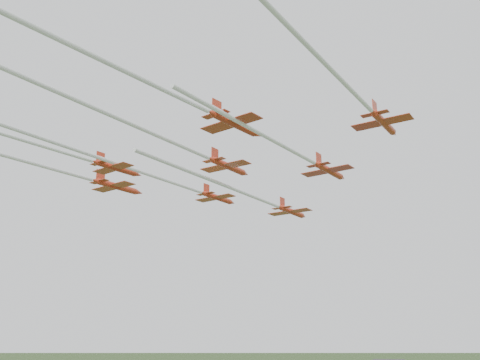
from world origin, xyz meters
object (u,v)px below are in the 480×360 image
(jet_lead, at_px, (262,200))
(jet_row4_left, at_px, (59,151))
(jet_row2_left, at_px, (151,175))
(jet_row4_right, at_px, (182,98))
(jet_row2_right, at_px, (302,156))
(jet_row3_mid, at_px, (173,142))
(jet_row3_left, at_px, (72,174))
(jet_row3_right, at_px, (345,84))

(jet_lead, bearing_deg, jet_row4_left, -110.37)
(jet_row2_left, bearing_deg, jet_row4_right, -38.69)
(jet_row2_right, xyz_separation_m, jet_row3_mid, (-17.00, -10.37, 0.35))
(jet_lead, distance_m, jet_row4_right, 40.13)
(jet_row2_right, distance_m, jet_row4_right, 25.66)
(jet_row3_mid, distance_m, jet_row4_left, 17.12)
(jet_row2_right, bearing_deg, jet_lead, 141.77)
(jet_row2_right, distance_m, jet_row3_left, 41.93)
(jet_lead, bearing_deg, jet_row3_right, -44.91)
(jet_row3_left, relative_size, jet_row4_left, 1.08)
(jet_lead, relative_size, jet_row2_left, 0.77)
(jet_row4_right, bearing_deg, jet_row3_mid, 139.53)
(jet_row3_left, height_order, jet_row4_right, jet_row3_left)
(jet_row3_left, xyz_separation_m, jet_row4_right, (31.77, -25.37, -1.07))
(jet_row3_left, distance_m, jet_row4_left, 17.31)
(jet_row3_mid, height_order, jet_row4_right, jet_row3_mid)
(jet_row4_left, bearing_deg, jet_row2_right, 43.73)
(jet_row4_left, xyz_separation_m, jet_row4_right, (23.73, -10.14, 0.64))
(jet_row3_right, bearing_deg, jet_row3_left, 172.51)
(jet_row3_right, bearing_deg, jet_lead, 133.65)
(jet_row3_right, distance_m, jet_row4_left, 43.03)
(jet_row3_mid, relative_size, jet_row4_left, 1.24)
(jet_row3_left, bearing_deg, jet_row2_right, 18.53)
(jet_lead, distance_m, jet_row2_right, 19.64)
(jet_lead, height_order, jet_row3_mid, jet_row3_mid)
(jet_row3_left, xyz_separation_m, jet_row4_left, (8.04, -15.23, -1.71))
(jet_row2_right, bearing_deg, jet_row2_left, -165.32)
(jet_row3_left, relative_size, jet_row3_right, 0.89)
(jet_lead, bearing_deg, jet_row3_mid, -86.02)
(jet_row4_left, bearing_deg, jet_row2_left, 86.37)
(jet_row3_mid, distance_m, jet_row3_right, 27.49)
(jet_row3_mid, bearing_deg, jet_row2_right, 49.50)
(jet_row2_right, height_order, jet_row3_mid, jet_row3_mid)
(jet_row3_right, relative_size, jet_row4_left, 1.22)
(jet_row3_left, xyz_separation_m, jet_row3_mid, (24.87, -12.15, -1.05))
(jet_row4_left, bearing_deg, jet_row4_right, -1.10)
(jet_row2_right, relative_size, jet_row4_left, 0.98)
(jet_row3_left, height_order, jet_row3_mid, jet_row3_left)
(jet_row4_left, relative_size, jet_row4_right, 1.00)
(jet_row3_left, distance_m, jet_row3_right, 55.11)
(jet_row3_left, distance_m, jet_row4_right, 40.67)
(jet_row4_left, bearing_deg, jet_row3_left, 139.87)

